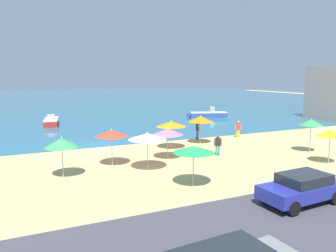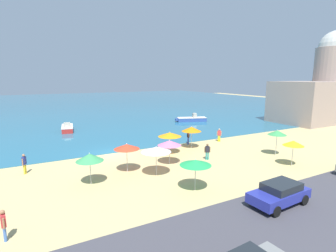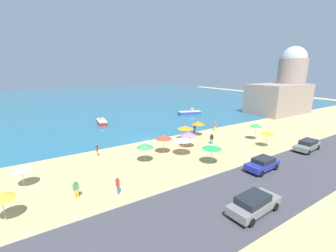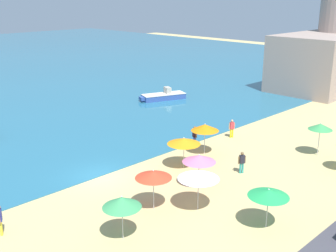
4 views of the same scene
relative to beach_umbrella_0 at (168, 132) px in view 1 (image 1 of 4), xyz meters
The scene contains 17 objects.
ground_plane 7.10m from the beach_umbrella_0, 122.42° to the left, with size 160.00×160.00×0.00m, color tan.
sea 60.90m from the beach_umbrella_0, 93.44° to the left, with size 150.00×110.00×0.05m, color #266886.
beach_umbrella_0 is the anchor object (origin of this frame).
beach_umbrella_1 11.09m from the beach_umbrella_0, 14.60° to the right, with size 1.81×1.81×2.65m.
beach_umbrella_2 3.25m from the beach_umbrella_0, 60.76° to the left, with size 2.39×2.39×2.31m.
beach_umbrella_3 4.09m from the beach_umbrella_0, behind, with size 2.12×2.12×2.45m.
beach_umbrella_4 10.90m from the beach_umbrella_0, 31.47° to the right, with size 1.78×1.78×2.38m.
beach_umbrella_6 5.95m from the beach_umbrella_0, 37.13° to the left, with size 2.16×2.16×2.49m.
beach_umbrella_7 7.45m from the beach_umbrella_0, 169.67° to the right, with size 1.99×1.99×2.42m.
beach_umbrella_9 5.99m from the beach_umbrella_0, 101.48° to the right, with size 2.19×2.19×2.29m.
beach_umbrella_10 3.03m from the beach_umbrella_0, 139.31° to the right, with size 2.40×2.40×2.41m.
bather_2 10.50m from the beach_umbrella_0, 25.56° to the left, with size 0.51×0.37×1.63m.
bather_3 7.56m from the beach_umbrella_0, 44.08° to the left, with size 0.30×0.55×1.75m.
bather_4 3.96m from the beach_umbrella_0, 10.01° to the right, with size 0.52×0.36×1.58m.
parked_car_1 10.40m from the beach_umbrella_0, 78.19° to the right, with size 4.03×2.05×1.38m.
skiff_nearshore 21.06m from the beach_umbrella_0, 106.75° to the left, with size 2.17×5.08×1.30m.
skiff_offshore 23.67m from the beach_umbrella_0, 51.60° to the left, with size 5.64×3.38×1.44m.
Camera 1 is at (-5.77, -26.41, 5.91)m, focal length 35.00 mm.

